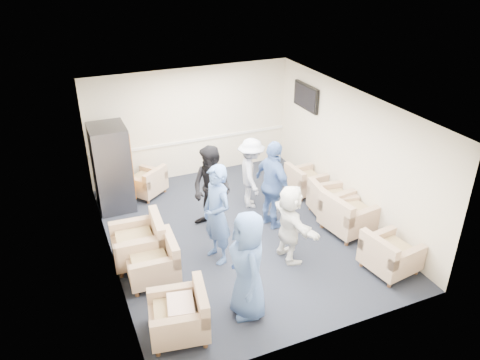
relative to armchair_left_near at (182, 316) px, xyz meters
name	(u,v)px	position (x,y,z in m)	size (l,w,h in m)	color
floor	(240,233)	(1.84, 2.15, -0.34)	(6.00, 6.00, 0.00)	black
ceiling	(240,105)	(1.84, 2.15, 2.36)	(6.00, 6.00, 0.00)	silver
back_wall	(191,123)	(1.84, 5.15, 1.01)	(5.00, 0.02, 2.70)	beige
front_wall	(325,263)	(1.84, -0.85, 1.01)	(5.00, 0.02, 2.70)	beige
left_wall	(105,199)	(-0.66, 2.15, 1.01)	(0.02, 6.00, 2.70)	beige
right_wall	(350,153)	(4.34, 2.15, 1.01)	(0.02, 6.00, 2.70)	beige
chair_rail	(192,141)	(1.84, 5.13, 0.56)	(4.98, 0.04, 0.06)	white
tv	(306,97)	(4.28, 3.95, 1.71)	(0.10, 1.00, 0.58)	black
armchair_left_near	(182,316)	(0.00, 0.00, 0.00)	(0.98, 0.98, 0.68)	tan
armchair_left_mid	(156,263)	(-0.05, 1.42, 0.00)	(0.88, 0.88, 0.68)	tan
armchair_left_far	(142,243)	(-0.15, 2.05, 0.03)	(0.97, 0.97, 0.73)	tan
armchair_right_near	(388,256)	(3.79, 0.01, -0.01)	(0.94, 0.94, 0.66)	tan
armchair_right_midnear	(347,216)	(3.84, 1.37, 0.02)	(1.03, 1.03, 0.73)	tan
armchair_right_midfar	(329,202)	(3.87, 2.05, -0.01)	(0.90, 0.90, 0.65)	tan
armchair_right_far	(304,182)	(3.88, 3.13, -0.04)	(0.80, 0.80, 0.60)	tan
armchair_corner	(147,183)	(0.51, 4.47, -0.04)	(1.06, 1.06, 0.60)	tan
vending_machine	(112,168)	(-0.25, 4.24, 0.61)	(0.77, 0.89, 1.89)	#4E4E56
backpack	(163,261)	(0.10, 1.57, -0.12)	(0.27, 0.20, 0.43)	black
pillow	(181,306)	(-0.01, 0.01, 0.18)	(0.50, 0.38, 0.15)	white
person_front_left	(248,265)	(1.09, 0.05, 0.57)	(0.88, 0.58, 1.81)	#4465A5
person_mid_left	(217,215)	(1.14, 1.55, 0.61)	(0.69, 0.45, 1.90)	#4465A5
person_back_left	(212,190)	(1.41, 2.53, 0.57)	(0.88, 0.69, 1.81)	black
person_back_right	(251,173)	(2.52, 3.10, 0.46)	(1.03, 0.59, 1.59)	silver
person_mid_right	(273,185)	(2.58, 2.18, 0.60)	(1.09, 0.46, 1.87)	#4465A5
person_front_right	(290,223)	(2.36, 1.05, 0.42)	(1.40, 0.44, 1.51)	white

